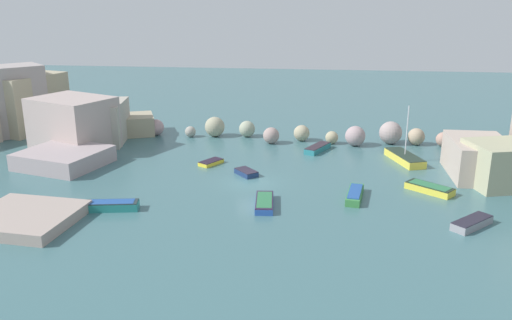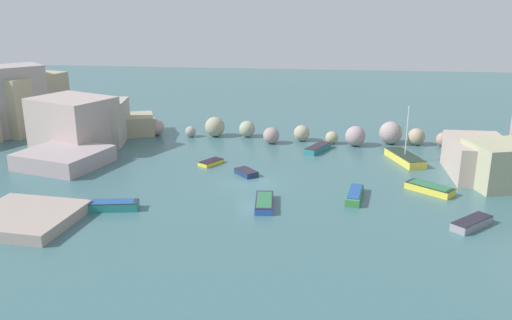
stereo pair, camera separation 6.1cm
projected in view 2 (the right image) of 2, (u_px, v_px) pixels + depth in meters
The scene contains 13 objects.
cove_water at pixel (251, 183), 47.71m from camera, with size 160.00×160.00×0.00m, color #3E676D.
cliff_headland_left at pixel (25, 116), 61.54m from camera, with size 28.46×22.53×8.30m.
rock_breakwater at pixel (286, 132), 61.49m from camera, with size 38.09×4.58×2.57m.
stone_dock at pixel (25, 218), 39.02m from camera, with size 7.27×6.76×0.86m, color #A59389.
moored_boat_0 at pixel (264, 202), 42.33m from camera, with size 1.76×4.29×0.54m.
moored_boat_1 at pixel (318, 148), 57.48m from camera, with size 2.89×4.22×0.64m.
moored_boat_2 at pixel (405, 158), 53.70m from camera, with size 3.59×5.92×5.77m.
moored_boat_3 at pixel (355, 195), 43.87m from camera, with size 1.77×4.38×0.68m.
moored_boat_4 at pixel (211, 162), 52.92m from camera, with size 2.37×2.81×0.41m.
moored_boat_5 at pixel (112, 205), 41.52m from camera, with size 4.28×2.00×0.70m.
moored_boat_6 at pixel (430, 188), 45.32m from camera, with size 4.07×3.67×0.64m.
moored_boat_7 at pixel (246, 172), 49.69m from camera, with size 2.49×2.60×0.51m.
moored_boat_8 at pixel (472, 223), 38.40m from camera, with size 3.49×3.46×0.62m.
Camera 2 is at (6.14, -44.58, 15.99)m, focal length 37.06 mm.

